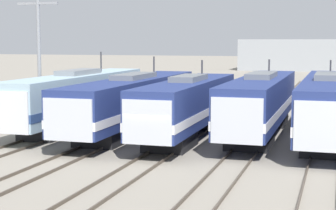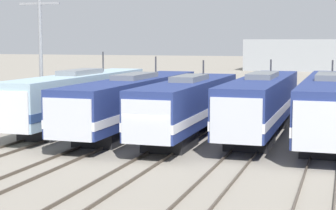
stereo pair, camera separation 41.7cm
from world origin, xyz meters
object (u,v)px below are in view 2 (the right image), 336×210
Objects in this scene: locomotive_center_left at (133,102)px; locomotive_far_right at (329,106)px; locomotive_far_left at (77,98)px; locomotive_center at (187,106)px; catenary_tower_left at (41,53)px; locomotive_center_right at (261,103)px.

locomotive_center_left is 1.02× the size of locomotive_far_right.
locomotive_far_right is (13.01, 0.72, 0.10)m from locomotive_center_left.
locomotive_center_left is at bearing -3.00° from locomotive_far_left.
locomotive_far_left is at bearing 168.37° from locomotive_center.
locomotive_center is (4.34, -1.56, 0.02)m from locomotive_center_left.
locomotive_center is at bearing -5.07° from catenary_tower_left.
locomotive_center_right is (8.67, 0.98, 0.07)m from locomotive_center_left.
locomotive_center_right is (4.34, 2.53, 0.05)m from locomotive_center.
locomotive_far_right is (17.35, 0.49, 0.00)m from locomotive_far_left.
locomotive_far_left is 8.85m from locomotive_center.
locomotive_far_right is at bearing 1.63° from locomotive_far_left.
locomotive_far_right is (8.67, 2.28, 0.08)m from locomotive_center.
locomotive_center_right is at bearing 3.29° from locomotive_far_left.
locomotive_center_left is at bearing -176.82° from locomotive_far_right.
catenary_tower_left is (-11.08, 0.98, 3.33)m from locomotive_center.
locomotive_far_left is 17.35m from locomotive_far_right.
locomotive_center_left is 13.03m from locomotive_far_right.
locomotive_far_left reaches higher than locomotive_far_right.
catenary_tower_left reaches higher than locomotive_center_left.
locomotive_center_left is 4.61m from locomotive_center.
locomotive_center_right is at bearing 30.28° from locomotive_center.
locomotive_center is 1.65× the size of catenary_tower_left.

